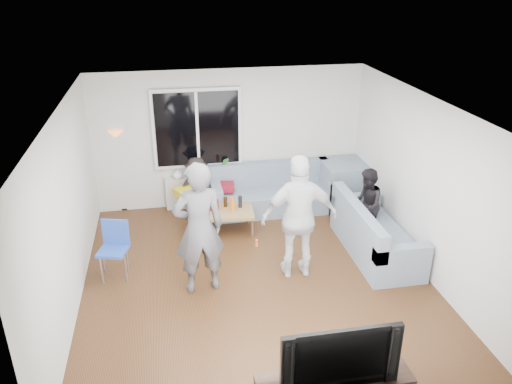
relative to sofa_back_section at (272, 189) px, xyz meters
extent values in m
cube|color=#56351C|center=(-0.72, -2.27, -0.45)|extent=(5.00, 5.50, 0.04)
cube|color=white|center=(-0.72, -2.27, 2.20)|extent=(5.00, 5.50, 0.04)
cube|color=silver|center=(-0.72, 0.50, 0.88)|extent=(5.00, 0.04, 2.60)
cube|color=silver|center=(-0.72, -5.04, 0.88)|extent=(5.00, 0.04, 2.60)
cube|color=silver|center=(-3.24, -2.27, 0.88)|extent=(0.04, 5.50, 2.60)
cube|color=silver|center=(1.80, -2.27, 0.88)|extent=(0.04, 5.50, 2.60)
cube|color=white|center=(-1.32, 0.42, 1.12)|extent=(1.62, 0.06, 1.47)
cube|color=black|center=(-1.32, 0.38, 1.12)|extent=(1.50, 0.02, 1.35)
cube|color=white|center=(-1.32, 0.37, 1.12)|extent=(0.05, 0.03, 1.35)
cube|color=silver|center=(-1.32, 0.38, -0.11)|extent=(1.30, 0.12, 0.62)
imported|color=#2E692A|center=(-0.86, 0.35, 0.38)|extent=(0.20, 0.17, 0.36)
imported|color=white|center=(-1.73, 0.35, 0.29)|extent=(0.20, 0.20, 0.19)
cube|color=slate|center=(1.42, 0.00, 0.00)|extent=(0.85, 0.85, 0.85)
cube|color=gold|center=(-1.61, -0.02, 0.09)|extent=(0.48, 0.45, 0.14)
cube|color=maroon|center=(-0.90, 0.06, 0.09)|extent=(0.39, 0.34, 0.13)
cube|color=#A2814E|center=(-1.05, -0.70, -0.22)|extent=(1.15, 0.69, 0.40)
cylinder|color=maroon|center=(-1.16, -0.62, 0.06)|extent=(0.17, 0.17, 0.17)
imported|color=#545459|center=(-1.53, -2.33, 0.54)|extent=(0.76, 0.55, 1.93)
imported|color=silver|center=(-0.08, -2.21, 0.52)|extent=(1.12, 0.50, 1.88)
imported|color=black|center=(1.30, -1.35, 0.20)|extent=(0.63, 0.72, 1.24)
imported|color=black|center=(-1.40, 0.03, 0.14)|extent=(0.75, 0.44, 1.13)
imported|color=black|center=(-0.38, -4.77, 0.36)|extent=(1.20, 0.16, 0.69)
cylinder|color=black|center=(-0.70, -0.61, 0.08)|extent=(0.07, 0.07, 0.21)
cylinder|color=black|center=(-0.95, -0.53, 0.06)|extent=(0.07, 0.07, 0.17)
cylinder|color=orange|center=(-0.86, -0.74, 0.11)|extent=(0.07, 0.07, 0.26)
camera|label=1|loc=(-1.87, -8.45, 3.81)|focal=35.44mm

